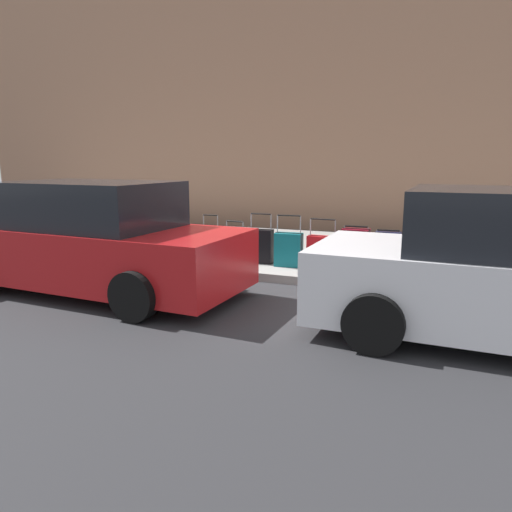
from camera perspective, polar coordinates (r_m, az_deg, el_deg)
ground_plane at (r=8.12m, az=-3.90°, el=-2.64°), size 40.00×40.00×0.00m
sidewalk_curb at (r=10.36m, az=2.09°, el=0.84°), size 18.00×5.00×0.14m
building_facade_sidewalk_side at (r=15.34m, az=9.15°, el=22.87°), size 24.00×3.00×10.11m
suitcase_silver_0 at (r=7.99m, az=22.32°, el=-0.02°), size 0.40×0.27×0.97m
suitcase_olive_1 at (r=7.87m, az=18.81°, el=-0.38°), size 0.39×0.22×0.91m
suitcase_navy_2 at (r=8.00m, az=15.38°, el=0.28°), size 0.42×0.26×0.74m
suitcase_maroon_3 at (r=8.10m, az=11.76°, el=0.71°), size 0.45×0.27×0.77m
suitcase_red_4 at (r=8.24m, az=7.89°, el=0.47°), size 0.51×0.26×0.86m
suitcase_teal_5 at (r=8.32m, az=3.91°, el=0.77°), size 0.48×0.28×0.91m
suitcase_black_6 at (r=8.56m, az=0.59°, el=1.18°), size 0.44×0.24×0.90m
suitcase_silver_7 at (r=8.76m, az=-2.53°, el=1.06°), size 0.42×0.26×0.75m
suitcase_olive_8 at (r=8.91m, az=-5.40°, el=1.45°), size 0.35×0.23×0.85m
suitcase_navy_9 at (r=9.05m, az=-8.14°, el=1.29°), size 0.36×0.21×0.57m
suitcase_maroon_10 at (r=9.34m, az=-10.54°, el=2.24°), size 0.44×0.26×0.95m
fire_hydrant at (r=9.80m, az=-14.73°, el=2.80°), size 0.39×0.21×0.81m
bollard_post at (r=9.99m, az=-17.43°, el=2.23°), size 0.15×0.15×0.65m
parked_car_red_1 at (r=7.57m, az=-19.00°, el=1.72°), size 4.77×2.15×1.65m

